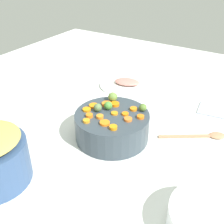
{
  "coord_description": "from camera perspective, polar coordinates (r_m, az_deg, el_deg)",
  "views": [
    {
      "loc": [
        0.45,
        -0.82,
        0.69
      ],
      "look_at": [
        -0.03,
        -0.05,
        0.14
      ],
      "focal_mm": 44.43,
      "sensor_mm": 36.0,
      "label": 1
    }
  ],
  "objects": [
    {
      "name": "tabletop",
      "position": [
        1.15,
        2.46,
        -4.82
      ],
      "size": [
        2.4,
        2.4,
        0.02
      ],
      "primitive_type": "cube",
      "color": "silver",
      "rests_on": "ground"
    },
    {
      "name": "serving_bowl_carrots",
      "position": [
        1.09,
        -0.0,
        -2.89
      ],
      "size": [
        0.29,
        0.29,
        0.11
      ],
      "primitive_type": "cylinder",
      "color": "#313C45",
      "rests_on": "tabletop"
    },
    {
      "name": "carrot_slice_0",
      "position": [
        1.12,
        0.6,
        1.63
      ],
      "size": [
        0.05,
        0.05,
        0.01
      ],
      "primitive_type": "cylinder",
      "rotation": [
        0.0,
        0.0,
        0.68
      ],
      "color": "orange",
      "rests_on": "serving_bowl_carrots"
    },
    {
      "name": "carrot_slice_1",
      "position": [
        0.98,
        0.26,
        -3.19
      ],
      "size": [
        0.04,
        0.04,
        0.01
      ],
      "primitive_type": "cylinder",
      "rotation": [
        0.0,
        0.0,
        0.91
      ],
      "color": "orange",
      "rests_on": "serving_bowl_carrots"
    },
    {
      "name": "carrot_slice_2",
      "position": [
        1.12,
        -1.11,
        1.67
      ],
      "size": [
        0.05,
        0.05,
        0.01
      ],
      "primitive_type": "cylinder",
      "rotation": [
        0.0,
        0.0,
        1.12
      ],
      "color": "orange",
      "rests_on": "serving_bowl_carrots"
    },
    {
      "name": "carrot_slice_3",
      "position": [
        1.04,
        5.88,
        -0.99
      ],
      "size": [
        0.04,
        0.04,
        0.01
      ],
      "primitive_type": "cylinder",
      "rotation": [
        0.0,
        0.0,
        1.96
      ],
      "color": "orange",
      "rests_on": "serving_bowl_carrots"
    },
    {
      "name": "carrot_slice_4",
      "position": [
        1.04,
        -2.51,
        -0.97
      ],
      "size": [
        0.03,
        0.03,
        0.01
      ],
      "primitive_type": "cylinder",
      "rotation": [
        0.0,
        0.0,
        6.15
      ],
      "color": "orange",
      "rests_on": "serving_bowl_carrots"
    },
    {
      "name": "carrot_slice_5",
      "position": [
        1.06,
        0.5,
        -0.26
      ],
      "size": [
        0.03,
        0.03,
        0.01
      ],
      "primitive_type": "cylinder",
      "rotation": [
        0.0,
        0.0,
        1.97
      ],
      "color": "orange",
      "rests_on": "serving_bowl_carrots"
    },
    {
      "name": "carrot_slice_6",
      "position": [
        1.09,
        -5.23,
        0.5
      ],
      "size": [
        0.05,
        0.05,
        0.01
      ],
      "primitive_type": "cylinder",
      "rotation": [
        0.0,
        0.0,
        3.99
      ],
      "color": "orange",
      "rests_on": "serving_bowl_carrots"
    },
    {
      "name": "carrot_slice_7",
      "position": [
        1.12,
        -3.8,
        1.33
      ],
      "size": [
        0.04,
        0.04,
        0.01
      ],
      "primitive_type": "cylinder",
      "rotation": [
        0.0,
        0.0,
        6.18
      ],
      "color": "orange",
      "rests_on": "serving_bowl_carrots"
    },
    {
      "name": "carrot_slice_8",
      "position": [
        1.09,
        4.44,
        0.64
      ],
      "size": [
        0.04,
        0.04,
        0.01
      ],
      "primitive_type": "cylinder",
      "rotation": [
        0.0,
        0.0,
        2.54
      ],
      "color": "orange",
      "rests_on": "serving_bowl_carrots"
    },
    {
      "name": "carrot_slice_9",
      "position": [
        1.03,
        3.33,
        -1.51
      ],
      "size": [
        0.04,
        0.04,
        0.01
      ],
      "primitive_type": "cylinder",
      "rotation": [
        0.0,
        0.0,
        5.55
      ],
      "color": "orange",
      "rests_on": "serving_bowl_carrots"
    },
    {
      "name": "carrot_slice_10",
      "position": [
        1.02,
        -5.3,
        -1.82
      ],
      "size": [
        0.04,
        0.04,
        0.01
      ],
      "primitive_type": "cylinder",
      "rotation": [
        0.0,
        0.0,
        3.94
      ],
      "color": "orange",
      "rests_on": "serving_bowl_carrots"
    },
    {
      "name": "carrot_slice_11",
      "position": [
        1.05,
        -4.69,
        -0.74
      ],
      "size": [
        0.04,
        0.04,
        0.01
      ],
      "primitive_type": "cylinder",
      "rotation": [
        0.0,
        0.0,
        2.62
      ],
      "color": "orange",
      "rests_on": "serving_bowl_carrots"
    },
    {
      "name": "carrot_slice_12",
      "position": [
        1.06,
        2.72,
        -0.4
      ],
      "size": [
        0.04,
        0.04,
        0.01
      ],
      "primitive_type": "cylinder",
      "rotation": [
        0.0,
        0.0,
        0.7
      ],
      "color": "orange",
      "rests_on": "serving_bowl_carrots"
    },
    {
      "name": "carrot_slice_13",
      "position": [
        1.0,
        -1.51,
        -2.26
      ],
      "size": [
        0.04,
        0.04,
        0.01
      ],
      "primitive_type": "cylinder",
      "rotation": [
        0.0,
        0.0,
        6.22
      ],
      "color": "orange",
      "rests_on": "serving_bowl_carrots"
    },
    {
      "name": "brussels_sprout_0",
      "position": [
        1.08,
        6.36,
        0.93
      ],
      "size": [
        0.03,
        0.03,
        0.03
      ],
      "primitive_type": "sphere",
      "color": "#4E6E2D",
      "rests_on": "serving_bowl_carrots"
    },
    {
      "name": "brussels_sprout_1",
      "position": [
        1.09,
        -0.79,
        1.32
      ],
      "size": [
        0.03,
        0.03,
        0.03
      ],
      "primitive_type": "sphere",
      "color": "#448332",
      "rests_on": "serving_bowl_carrots"
    },
    {
      "name": "brussels_sprout_2",
      "position": [
        1.08,
        -2.95,
        0.92
      ],
      "size": [
        0.03,
        0.03,
        0.03
      ],
      "primitive_type": "sphere",
      "color": "#536E41",
      "rests_on": "serving_bowl_carrots"
    },
    {
      "name": "brussels_sprout_3",
      "position": [
        1.14,
        0.16,
        3.11
      ],
      "size": [
        0.04,
        0.04,
        0.04
      ],
      "primitive_type": "sphere",
      "color": "olive",
      "rests_on": "serving_bowl_carrots"
    },
    {
      "name": "wooden_spoon",
      "position": [
        1.18,
        18.53,
        -4.67
      ],
      "size": [
        0.24,
        0.17,
        0.01
      ],
      "color": "#AF7A58",
      "rests_on": "tabletop"
    },
    {
      "name": "casserole_dish",
      "position": [
        0.83,
        19.85,
        -20.65
      ],
      "size": [
        0.23,
        0.23,
        0.08
      ],
      "primitive_type": "cylinder",
      "color": "white",
      "rests_on": "tabletop"
    },
    {
      "name": "ham_plate",
      "position": [
        1.53,
        2.19,
        5.6
      ],
      "size": [
        0.25,
        0.25,
        0.01
      ],
      "primitive_type": "cylinder",
      "color": "white",
      "rests_on": "tabletop"
    },
    {
      "name": "ham_slice_main",
      "position": [
        1.52,
        3.13,
        6.21
      ],
      "size": [
        0.15,
        0.12,
        0.03
      ],
      "primitive_type": "ellipsoid",
      "rotation": [
        0.0,
        0.0,
        0.26
      ],
      "color": "tan",
      "rests_on": "ham_plate"
    },
    {
      "name": "dish_towel",
      "position": [
        1.38,
        21.3,
        0.15
      ],
      "size": [
        0.2,
        0.15,
        0.01
      ],
      "primitive_type": "cube",
      "rotation": [
        0.0,
        0.0,
        0.12
      ],
      "color": "#9CA4BA",
      "rests_on": "tabletop"
    }
  ]
}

